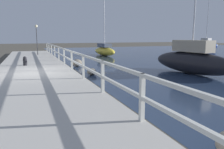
% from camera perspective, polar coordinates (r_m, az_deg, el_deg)
% --- Properties ---
extents(ground_plane, '(120.00, 120.00, 0.00)m').
position_cam_1_polar(ground_plane, '(12.37, -19.39, -0.61)').
color(ground_plane, '#4C473D').
extents(dock_walkway, '(4.16, 36.00, 0.28)m').
position_cam_1_polar(dock_walkway, '(12.34, -19.43, 0.02)').
color(dock_walkway, beige).
rests_on(dock_walkway, ground).
extents(railing, '(0.10, 32.50, 1.08)m').
position_cam_1_polar(railing, '(12.44, -10.50, 4.53)').
color(railing, silver).
rests_on(railing, dock_walkway).
extents(boulder_downstream, '(0.71, 0.64, 0.53)m').
position_cam_1_polar(boulder_downstream, '(15.86, -9.11, 3.01)').
color(boulder_downstream, slate).
rests_on(boulder_downstream, ground).
extents(boulder_far_strip, '(0.51, 0.46, 0.38)m').
position_cam_1_polar(boulder_far_strip, '(12.25, -5.32, 0.73)').
color(boulder_far_strip, '#666056').
rests_on(boulder_far_strip, ground).
extents(mooring_bollard, '(0.25, 0.25, 0.59)m').
position_cam_1_polar(mooring_bollard, '(15.25, -21.77, 3.31)').
color(mooring_bollard, black).
rests_on(mooring_bollard, dock_walkway).
extents(dock_lamp, '(0.28, 0.28, 3.03)m').
position_cam_1_polar(dock_lamp, '(23.72, -19.14, 10.48)').
color(dock_lamp, '#2D2D33').
rests_on(dock_lamp, dock_walkway).
extents(sailboat_blue, '(2.38, 3.73, 7.79)m').
position_cam_1_polar(sailboat_blue, '(35.16, 23.29, 7.00)').
color(sailboat_blue, '#2D4C9E').
rests_on(sailboat_blue, water_surface).
extents(sailboat_yellow, '(1.69, 4.67, 5.98)m').
position_cam_1_polar(sailboat_yellow, '(24.79, -1.99, 6.30)').
color(sailboat_yellow, gold).
rests_on(sailboat_yellow, water_surface).
extents(sailboat_black, '(1.90, 5.85, 6.03)m').
position_cam_1_polar(sailboat_black, '(13.47, 20.07, 3.51)').
color(sailboat_black, black).
rests_on(sailboat_black, water_surface).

